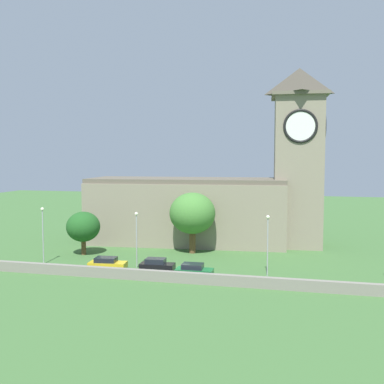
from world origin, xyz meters
TOP-DOWN VIEW (x-y plane):
  - ground_plane at (0.00, 15.00)m, footprint 200.00×200.00m
  - church at (1.36, 20.04)m, footprint 38.44×13.61m
  - quay_barrier at (0.00, -3.67)m, footprint 58.71×0.70m
  - car_yellow at (-8.96, -0.41)m, footprint 4.80×2.63m
  - car_black at (-2.64, 0.11)m, footprint 4.30×2.28m
  - car_green at (2.37, -1.35)m, footprint 4.39×2.32m
  - streetlamp_west_end at (-18.51, 0.69)m, footprint 0.44×0.44m
  - streetlamp_west_mid at (-5.83, 1.69)m, footprint 0.44×0.44m
  - streetlamp_central at (10.66, 1.44)m, footprint 0.44×0.44m
  - tree_riverside_east at (-0.93, 11.81)m, footprint 6.72×6.72m
  - tree_riverside_west at (-15.98, 7.09)m, footprint 4.82×4.82m

SIDE VIEW (x-z plane):
  - ground_plane at x=0.00m, z-range 0.00..0.00m
  - quay_barrier at x=0.00m, z-range 0.00..1.23m
  - car_yellow at x=-8.96m, z-range 0.01..1.65m
  - car_green at x=2.37m, z-range 0.01..1.69m
  - car_black at x=-2.64m, z-range 0.01..1.73m
  - tree_riverside_west at x=-15.98m, z-range 0.93..7.18m
  - streetlamp_west_mid at x=-5.83m, z-range 1.18..8.32m
  - streetlamp_central at x=10.66m, z-range 1.19..8.47m
  - streetlamp_west_end at x=-18.51m, z-range 1.21..8.72m
  - tree_riverside_east at x=-0.93m, z-range 1.39..10.32m
  - church at x=1.36m, z-range -6.06..21.75m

